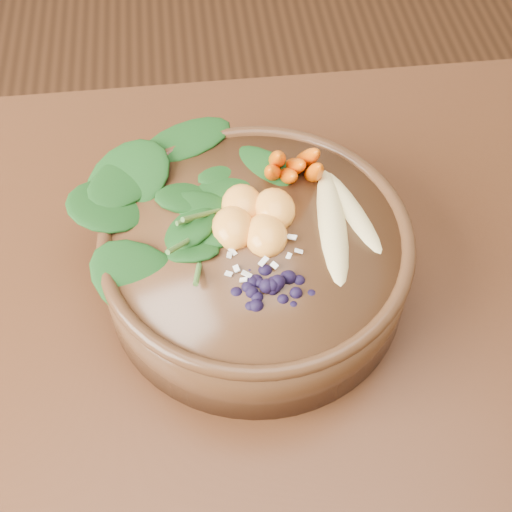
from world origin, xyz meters
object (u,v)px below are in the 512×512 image
at_px(kale_heap, 195,181).
at_px(banana_halves, 344,208).
at_px(blueberry_pile, 275,275).
at_px(carrot_cluster, 292,138).
at_px(dining_table, 353,399).
at_px(stoneware_bowl, 256,262).
at_px(mandarin_cluster, 254,210).

distance_m(kale_heap, banana_halves, 0.15).
bearing_deg(kale_heap, blueberry_pile, -62.18).
bearing_deg(carrot_cluster, banana_halves, -66.94).
bearing_deg(dining_table, stoneware_bowl, 133.91).
distance_m(dining_table, mandarin_cluster, 0.25).
xyz_separation_m(dining_table, banana_halves, (-0.01, 0.12, 0.19)).
bearing_deg(carrot_cluster, stoneware_bowl, -123.69).
distance_m(mandarin_cluster, blueberry_pile, 0.08).
bearing_deg(blueberry_pile, mandarin_cluster, 96.76).
relative_size(carrot_cluster, blueberry_pile, 0.60).
height_order(dining_table, blueberry_pile, blueberry_pile).
height_order(carrot_cluster, blueberry_pile, carrot_cluster).
distance_m(carrot_cluster, mandarin_cluster, 0.09).
relative_size(stoneware_bowl, blueberry_pile, 2.16).
height_order(stoneware_bowl, banana_halves, banana_halves).
height_order(kale_heap, blueberry_pile, kale_heap).
xyz_separation_m(kale_heap, blueberry_pile, (0.07, -0.12, -0.00)).
distance_m(kale_heap, carrot_cluster, 0.11).
distance_m(stoneware_bowl, kale_heap, 0.11).
xyz_separation_m(stoneware_bowl, banana_halves, (0.09, 0.01, 0.06)).
bearing_deg(mandarin_cluster, blueberry_pile, -83.24).
distance_m(dining_table, kale_heap, 0.30).
relative_size(dining_table, blueberry_pile, 10.98).
xyz_separation_m(banana_halves, mandarin_cluster, (-0.09, 0.01, 0.00)).
xyz_separation_m(stoneware_bowl, kale_heap, (-0.06, 0.06, 0.07)).
distance_m(kale_heap, mandarin_cluster, 0.07).
distance_m(stoneware_bowl, carrot_cluster, 0.13).
bearing_deg(dining_table, carrot_cluster, 104.76).
bearing_deg(carrot_cluster, blueberry_pile, -109.55).
relative_size(stoneware_bowl, mandarin_cluster, 3.15).
xyz_separation_m(kale_heap, carrot_cluster, (0.10, 0.03, 0.02)).
bearing_deg(kale_heap, banana_halves, -17.53).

